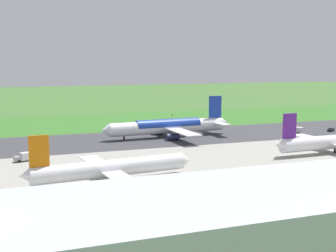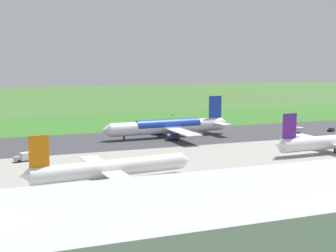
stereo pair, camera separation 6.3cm
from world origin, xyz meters
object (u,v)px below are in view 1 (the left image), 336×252
(service_truck_baggage, at_px, (25,157))
(service_car_followme, at_px, (331,129))
(airliner_parked_mid, at_px, (110,168))
(traffic_cone_orange, at_px, (168,121))
(airliner_main, at_px, (169,126))
(service_truck_fuel, at_px, (297,130))
(no_stopping_sign, at_px, (172,117))
(airliner_parked_near, at_px, (335,141))

(service_truck_baggage, bearing_deg, service_car_followme, -172.69)
(airliner_parked_mid, xyz_separation_m, traffic_cone_orange, (-53.27, -103.79, -3.28))
(airliner_main, distance_m, service_truck_fuel, 54.44)
(no_stopping_sign, bearing_deg, airliner_main, 67.96)
(airliner_parked_near, height_order, airliner_parked_mid, airliner_parked_near)
(airliner_parked_mid, height_order, service_truck_baggage, airliner_parked_mid)
(airliner_parked_near, bearing_deg, airliner_main, -49.77)
(airliner_main, bearing_deg, service_truck_fuel, 170.22)
(airliner_main, bearing_deg, service_truck_baggage, 25.17)
(service_car_followme, bearing_deg, airliner_parked_mid, 24.09)
(service_car_followme, height_order, service_truck_fuel, service_truck_fuel)
(service_car_followme, height_order, traffic_cone_orange, service_car_followme)
(no_stopping_sign, bearing_deg, service_car_followme, 129.44)
(airliner_main, distance_m, airliner_parked_near, 62.56)
(airliner_main, bearing_deg, airliner_parked_mid, 57.54)
(airliner_parked_near, height_order, service_truck_fuel, airliner_parked_near)
(airliner_parked_mid, relative_size, service_truck_fuel, 7.30)
(airliner_main, height_order, airliner_parked_mid, airliner_main)
(airliner_main, xyz_separation_m, airliner_parked_mid, (36.98, 58.13, -0.80))
(service_car_followme, bearing_deg, traffic_cone_orange, -45.69)
(airliner_parked_near, xyz_separation_m, traffic_cone_orange, (24.11, -93.42, -3.50))
(service_car_followme, height_order, no_stopping_sign, no_stopping_sign)
(service_truck_baggage, distance_m, no_stopping_sign, 108.55)
(no_stopping_sign, bearing_deg, traffic_cone_orange, 50.39)
(service_truck_baggage, bearing_deg, airliner_parked_mid, 120.60)
(service_truck_baggage, height_order, service_car_followme, service_truck_baggage)
(service_car_followme, relative_size, traffic_cone_orange, 8.25)
(service_truck_baggage, relative_size, no_stopping_sign, 2.25)
(service_truck_baggage, distance_m, service_truck_fuel, 110.73)
(airliner_parked_near, distance_m, airliner_parked_mid, 78.07)
(traffic_cone_orange, bearing_deg, service_truck_fuel, 124.18)
(airliner_main, xyz_separation_m, service_truck_fuel, (-53.57, 9.23, -2.95))
(service_truck_fuel, bearing_deg, airliner_parked_near, 71.13)
(service_car_followme, xyz_separation_m, traffic_cone_orange, (54.35, -55.68, -0.57))
(no_stopping_sign, xyz_separation_m, traffic_cone_orange, (4.29, 5.19, -1.35))
(airliner_main, xyz_separation_m, no_stopping_sign, (-20.59, -50.85, -2.72))
(airliner_parked_mid, relative_size, no_stopping_sign, 16.19)
(airliner_main, height_order, airliner_parked_near, airliner_main)
(airliner_main, relative_size, airliner_parked_mid, 1.21)
(airliner_parked_mid, height_order, traffic_cone_orange, airliner_parked_mid)
(airliner_main, relative_size, airliner_parked_near, 1.14)
(airliner_main, relative_size, traffic_cone_orange, 98.40)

